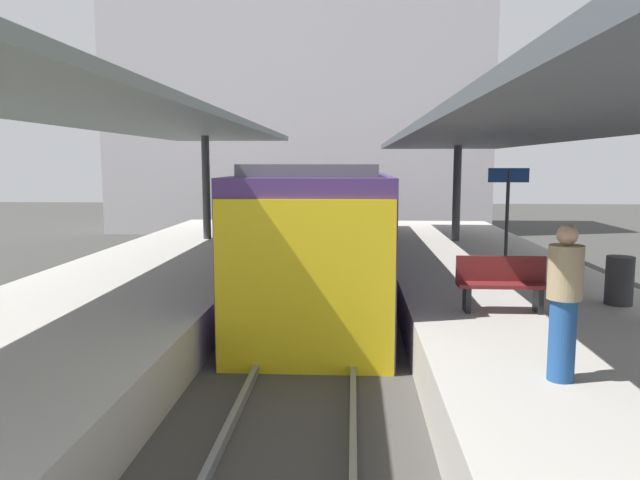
# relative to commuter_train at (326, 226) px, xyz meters

# --- Properties ---
(ground_plane) EXTENTS (80.00, 80.00, 0.00)m
(ground_plane) POSITION_rel_commuter_train_xyz_m (0.00, -4.75, -1.73)
(ground_plane) COLOR #383835
(platform_left) EXTENTS (4.40, 28.00, 1.00)m
(platform_left) POSITION_rel_commuter_train_xyz_m (-3.80, -4.75, -1.23)
(platform_left) COLOR #ADA8A0
(platform_left) RESTS_ON ground_plane
(platform_right) EXTENTS (4.40, 28.00, 1.00)m
(platform_right) POSITION_rel_commuter_train_xyz_m (3.80, -4.75, -1.23)
(platform_right) COLOR #ADA8A0
(platform_right) RESTS_ON ground_plane
(track_ballast) EXTENTS (3.20, 28.00, 0.20)m
(track_ballast) POSITION_rel_commuter_train_xyz_m (0.00, -4.75, -1.63)
(track_ballast) COLOR #423F3D
(track_ballast) RESTS_ON ground_plane
(rail_near_side) EXTENTS (0.08, 28.00, 0.14)m
(rail_near_side) POSITION_rel_commuter_train_xyz_m (-0.72, -4.75, -1.46)
(rail_near_side) COLOR slate
(rail_near_side) RESTS_ON track_ballast
(rail_far_side) EXTENTS (0.08, 28.00, 0.14)m
(rail_far_side) POSITION_rel_commuter_train_xyz_m (0.72, -4.75, -1.46)
(rail_far_side) COLOR slate
(rail_far_side) RESTS_ON track_ballast
(commuter_train) EXTENTS (2.78, 13.50, 3.10)m
(commuter_train) POSITION_rel_commuter_train_xyz_m (0.00, 0.00, 0.00)
(commuter_train) COLOR #472D6B
(commuter_train) RESTS_ON track_ballast
(canopy_left) EXTENTS (4.18, 21.00, 3.30)m
(canopy_left) POSITION_rel_commuter_train_xyz_m (-3.80, -3.35, 2.45)
(canopy_left) COLOR #333335
(canopy_left) RESTS_ON platform_left
(canopy_right) EXTENTS (4.18, 21.00, 3.00)m
(canopy_right) POSITION_rel_commuter_train_xyz_m (3.80, -3.35, 2.16)
(canopy_right) COLOR #333335
(canopy_right) RESTS_ON platform_right
(platform_bench) EXTENTS (1.40, 0.41, 0.86)m
(platform_bench) POSITION_rel_commuter_train_xyz_m (3.04, -5.90, -0.26)
(platform_bench) COLOR black
(platform_bench) RESTS_ON platform_right
(platform_sign) EXTENTS (0.90, 0.08, 2.21)m
(platform_sign) POSITION_rel_commuter_train_xyz_m (4.18, -1.53, 0.90)
(platform_sign) COLOR #262628
(platform_sign) RESTS_ON platform_right
(litter_bin) EXTENTS (0.44, 0.44, 0.80)m
(litter_bin) POSITION_rel_commuter_train_xyz_m (5.09, -5.34, -0.33)
(litter_bin) COLOR #2D2D30
(litter_bin) RESTS_ON platform_right
(passenger_near_bench) EXTENTS (0.36, 0.36, 1.68)m
(passenger_near_bench) POSITION_rel_commuter_train_xyz_m (2.94, -8.97, 0.15)
(passenger_near_bench) COLOR navy
(passenger_near_bench) RESTS_ON platform_right
(station_building_backdrop) EXTENTS (18.00, 6.00, 11.00)m
(station_building_backdrop) POSITION_rel_commuter_train_xyz_m (-2.00, 15.25, 3.77)
(station_building_backdrop) COLOR #B7B2B7
(station_building_backdrop) RESTS_ON ground_plane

